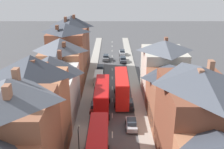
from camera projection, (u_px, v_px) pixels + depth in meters
name	position (u px, v px, depth m)	size (l,w,h in m)	color
pavement_left	(87.00, 96.00, 53.85)	(2.20, 104.00, 0.14)	#A8A399
pavement_right	(137.00, 96.00, 53.86)	(2.20, 104.00, 0.14)	#A8A399
centre_line_dashes	(112.00, 100.00, 52.01)	(0.14, 97.80, 0.01)	silver
terrace_row_left	(43.00, 98.00, 38.43)	(8.00, 71.76, 14.44)	#A36042
terrace_row_right	(200.00, 138.00, 30.34)	(8.00, 56.53, 13.92)	beige
double_decker_bus_lead	(102.00, 98.00, 46.75)	(2.74, 10.80, 5.30)	red
double_decker_bus_far_approaching	(121.00, 87.00, 51.00)	(2.74, 10.80, 5.30)	red
car_near_silver	(129.00, 104.00, 48.71)	(1.90, 4.10, 1.60)	black
car_parked_left_a	(122.00, 52.00, 80.73)	(1.90, 3.86, 1.69)	silver
car_parked_right_a	(131.00, 124.00, 42.25)	(1.90, 3.94, 1.62)	#B7BABF
car_mid_black	(123.00, 59.00, 74.48)	(1.90, 4.48, 1.60)	#4C515B
car_mid_white	(95.00, 107.00, 47.60)	(1.90, 4.14, 1.67)	maroon
car_far_grey	(106.00, 57.00, 75.96)	(1.90, 4.41, 1.71)	gray
car_parked_right_b	(100.00, 68.00, 67.36)	(1.90, 3.96, 1.60)	#4C515B
delivery_van	(98.00, 78.00, 59.69)	(2.20, 5.20, 2.41)	silver
street_lamp	(79.00, 144.00, 33.28)	(0.20, 1.12, 5.50)	black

